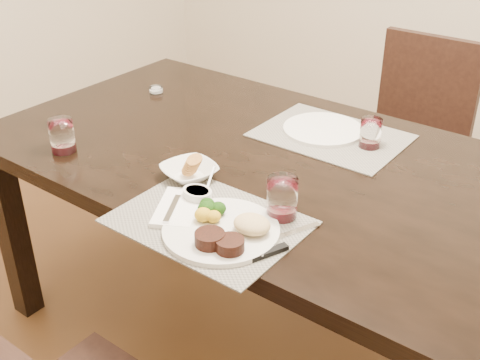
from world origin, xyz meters
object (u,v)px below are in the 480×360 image
Objects in this scene: chair_far at (412,134)px; far_plate at (323,129)px; dinner_plate at (225,229)px; cracker_bowl at (189,171)px; steak_knife at (275,247)px; wine_glass_near at (282,200)px.

far_plate is at bearing -94.44° from chair_far.
dinner_plate is at bearing -80.17° from far_plate.
far_plate is (0.14, 0.50, -0.01)m from cracker_bowl.
steak_knife is 2.17× the size of wine_glass_near.
dinner_plate is 1.52× the size of cracker_bowl.
steak_knife is 0.41m from cracker_bowl.
chair_far is 8.38× the size of wine_glass_near.
steak_knife is (0.13, 0.03, -0.01)m from dinner_plate.
chair_far is 3.87× the size of steak_knife.
wine_glass_near reaches higher than far_plate.
chair_far is 4.79× the size of cracker_bowl.
far_plate is (-0.05, -0.69, 0.26)m from chair_far.
chair_far is at bearing 95.91° from wine_glass_near.
dinner_plate is 1.23× the size of steak_knife.
steak_knife is at bearing 12.74° from dinner_plate.
chair_far reaches higher than dinner_plate.
wine_glass_near is (0.06, 0.15, 0.03)m from dinner_plate.
cracker_bowl is (-0.19, -1.19, 0.27)m from chair_far.
steak_knife is 1.24× the size of cracker_bowl.
cracker_bowl is at bearing -176.59° from steak_knife.
chair_far is at bearing 93.57° from dinner_plate.
wine_glass_near is 0.54m from far_plate.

